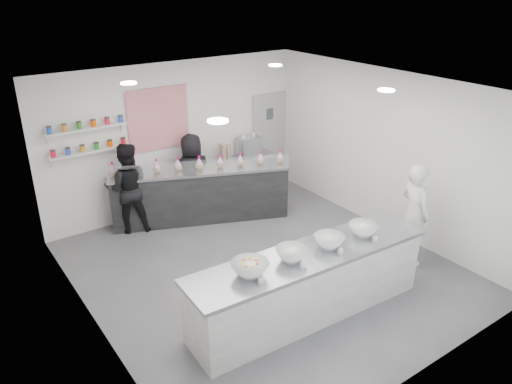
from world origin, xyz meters
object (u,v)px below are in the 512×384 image
woman_prep (414,214)px  prep_counter (309,284)px  espresso_machine (249,146)px  espresso_ledge (247,174)px  staff_left (128,188)px  staff_right (193,174)px  back_bar (201,195)px

woman_prep → prep_counter: bearing=106.0°
espresso_machine → espresso_ledge: bearing=180.0°
espresso_ledge → woman_prep: (0.62, -3.99, 0.43)m
staff_left → staff_right: 1.37m
prep_counter → espresso_ledge: (1.74, 4.11, -0.06)m
woman_prep → staff_right: 4.32m
espresso_machine → staff_left: (-2.85, -0.18, -0.21)m
espresso_ledge → prep_counter: bearing=-113.0°
woman_prep → back_bar: bearing=44.8°
espresso_ledge → staff_right: size_ratio=0.72×
prep_counter → staff_right: staff_right is taller
prep_counter → back_bar: size_ratio=1.07×
woman_prep → staff_right: (-2.05, 3.81, -0.05)m
prep_counter → espresso_machine: 4.52m
woman_prep → espresso_machine: bearing=21.2°
prep_counter → back_bar: 3.54m
prep_counter → back_bar: (0.26, 3.53, 0.03)m
staff_right → woman_prep: bearing=128.8°
espresso_ledge → espresso_machine: bearing=0.0°
prep_counter → staff_left: 4.08m
woman_prep → staff_left: woman_prep is taller
espresso_machine → staff_right: 1.52m
prep_counter → staff_right: 3.95m
espresso_machine → back_bar: bearing=-159.5°
back_bar → staff_right: 0.50m
back_bar → staff_left: bearing=-174.1°
espresso_machine → woman_prep: (0.56, -3.99, -0.20)m
prep_counter → woman_prep: (2.37, 0.12, 0.38)m
staff_left → back_bar: bearing=-173.7°
espresso_ledge → espresso_machine: (0.06, 0.00, 0.63)m
prep_counter → espresso_ledge: 4.46m
back_bar → espresso_machine: 1.73m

